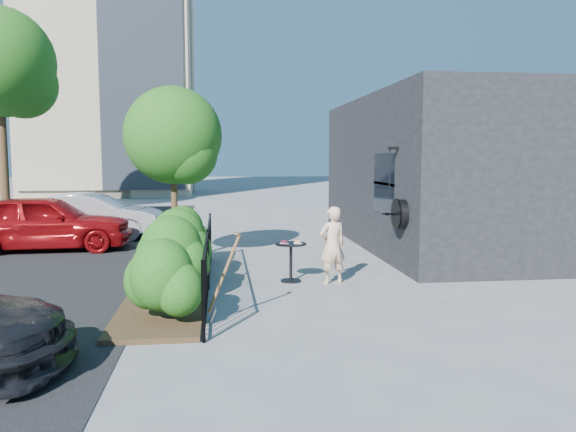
{
  "coord_description": "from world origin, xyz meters",
  "views": [
    {
      "loc": [
        -1.27,
        -10.18,
        2.41
      ],
      "look_at": [
        0.13,
        1.25,
        1.2
      ],
      "focal_mm": 35.0,
      "sensor_mm": 36.0,
      "label": 1
    }
  ],
  "objects": [
    {
      "name": "planting_bed",
      "position": [
        -2.2,
        0.0,
        0.04
      ],
      "size": [
        1.3,
        6.0,
        0.08
      ],
      "primitive_type": "cube",
      "color": "#382616",
      "rests_on": "ground"
    },
    {
      "name": "ground",
      "position": [
        0.0,
        0.0,
        0.0
      ],
      "size": [
        120.0,
        120.0,
        0.0
      ],
      "primitive_type": "plane",
      "color": "gray",
      "rests_on": "ground"
    },
    {
      "name": "patio_tree",
      "position": [
        -2.24,
        2.76,
        2.76
      ],
      "size": [
        2.2,
        2.2,
        3.94
      ],
      "color": "#3F2B19",
      "rests_on": "ground"
    },
    {
      "name": "woman",
      "position": [
        0.86,
        0.21,
        0.74
      ],
      "size": [
        0.62,
        0.49,
        1.48
      ],
      "primitive_type": "imported",
      "rotation": [
        0.0,
        0.0,
        3.43
      ],
      "color": "beige",
      "rests_on": "ground"
    },
    {
      "name": "fence",
      "position": [
        -1.5,
        0.0,
        0.56
      ],
      "size": [
        0.05,
        6.05,
        1.1
      ],
      "color": "black",
      "rests_on": "ground"
    },
    {
      "name": "car_silver",
      "position": [
        -5.0,
        6.86,
        0.68
      ],
      "size": [
        4.16,
        1.58,
        1.35
      ],
      "primitive_type": "imported",
      "rotation": [
        0.0,
        0.0,
        1.53
      ],
      "color": "#BBBBC1",
      "rests_on": "ground"
    },
    {
      "name": "street_tree_far",
      "position": [
        -9.94,
        13.96,
        5.92
      ],
      "size": [
        4.4,
        4.4,
        8.28
      ],
      "color": "#3F2B19",
      "rests_on": "ground"
    },
    {
      "name": "cafe_table",
      "position": [
        0.09,
        0.45,
        0.52
      ],
      "size": [
        0.6,
        0.6,
        0.8
      ],
      "rotation": [
        0.0,
        0.0,
        0.05
      ],
      "color": "black",
      "rests_on": "ground"
    },
    {
      "name": "shovel",
      "position": [
        -1.25,
        -2.13,
        0.6
      ],
      "size": [
        0.5,
        0.18,
        1.37
      ],
      "color": "brown",
      "rests_on": "ground"
    },
    {
      "name": "shrubs",
      "position": [
        -2.1,
        0.1,
        0.7
      ],
      "size": [
        1.1,
        5.6,
        1.24
      ],
      "color": "#125112",
      "rests_on": "ground"
    },
    {
      "name": "shop_building",
      "position": [
        5.5,
        4.5,
        2.0
      ],
      "size": [
        6.22,
        9.0,
        4.0
      ],
      "color": "black",
      "rests_on": "ground"
    },
    {
      "name": "car_red",
      "position": [
        -5.76,
        4.86,
        0.73
      ],
      "size": [
        4.39,
        1.95,
        1.47
      ],
      "primitive_type": "imported",
      "rotation": [
        0.0,
        0.0,
        1.62
      ],
      "color": "#9E0D11",
      "rests_on": "ground"
    }
  ]
}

